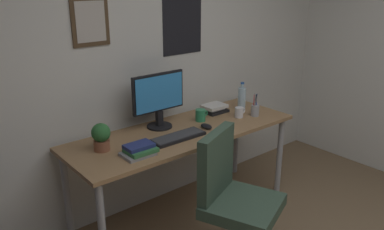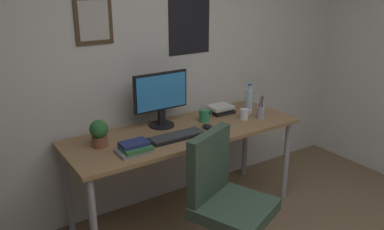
% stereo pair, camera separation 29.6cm
% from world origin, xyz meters
% --- Properties ---
extents(wall_back, '(4.40, 0.10, 2.60)m').
position_xyz_m(wall_back, '(-0.00, 2.15, 1.30)').
color(wall_back, silver).
rests_on(wall_back, ground_plane).
extents(desk, '(1.87, 0.66, 0.76)m').
position_xyz_m(desk, '(0.06, 1.74, 0.68)').
color(desk, '#936D47').
rests_on(desk, ground_plane).
extents(office_chair, '(0.60, 0.61, 0.95)m').
position_xyz_m(office_chair, '(-0.05, 1.08, 0.53)').
color(office_chair, '#334738').
rests_on(office_chair, ground_plane).
extents(monitor, '(0.46, 0.20, 0.43)m').
position_xyz_m(monitor, '(-0.05, 1.91, 1.00)').
color(monitor, black).
rests_on(monitor, desk).
extents(keyboard, '(0.43, 0.15, 0.03)m').
position_xyz_m(keyboard, '(-0.08, 1.63, 0.77)').
color(keyboard, black).
rests_on(keyboard, desk).
extents(computer_mouse, '(0.06, 0.11, 0.04)m').
position_xyz_m(computer_mouse, '(0.22, 1.65, 0.78)').
color(computer_mouse, black).
rests_on(computer_mouse, desk).
extents(water_bottle, '(0.07, 0.07, 0.25)m').
position_xyz_m(water_bottle, '(0.77, 1.80, 0.86)').
color(water_bottle, silver).
rests_on(water_bottle, desk).
extents(coffee_mug_near, '(0.12, 0.08, 0.10)m').
position_xyz_m(coffee_mug_near, '(0.30, 1.81, 0.81)').
color(coffee_mug_near, '#2D8C59').
rests_on(coffee_mug_near, desk).
extents(coffee_mug_far, '(0.11, 0.07, 0.09)m').
position_xyz_m(coffee_mug_far, '(0.61, 1.67, 0.80)').
color(coffee_mug_far, white).
rests_on(coffee_mug_far, desk).
extents(potted_plant, '(0.13, 0.13, 0.19)m').
position_xyz_m(potted_plant, '(-0.61, 1.80, 0.86)').
color(potted_plant, brown).
rests_on(potted_plant, desk).
extents(pen_cup, '(0.07, 0.07, 0.20)m').
position_xyz_m(pen_cup, '(0.74, 1.61, 0.81)').
color(pen_cup, '#9EA0A5').
rests_on(pen_cup, desk).
extents(book_stack_left, '(0.22, 0.16, 0.07)m').
position_xyz_m(book_stack_left, '(-0.45, 1.57, 0.79)').
color(book_stack_left, gray).
rests_on(book_stack_left, desk).
extents(book_stack_right, '(0.21, 0.17, 0.07)m').
position_xyz_m(book_stack_right, '(0.54, 1.90, 0.79)').
color(book_stack_right, black).
rests_on(book_stack_right, desk).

